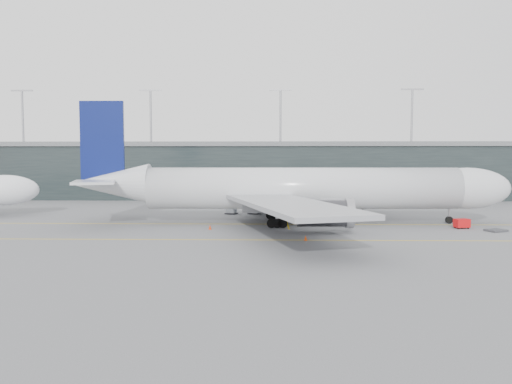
{
  "coord_description": "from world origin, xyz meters",
  "views": [
    {
      "loc": [
        1.77,
        -86.82,
        11.19
      ],
      "look_at": [
        -0.27,
        -4.0,
        5.4
      ],
      "focal_mm": 35.0,
      "sensor_mm": 36.0,
      "label": 1
    }
  ],
  "objects": [
    {
      "name": "taxiline_lead_main",
      "position": [
        5.0,
        20.0,
        0.01
      ],
      "size": [
        0.25,
        60.0,
        0.02
      ],
      "primitive_type": "cube",
      "color": "gold",
      "rests_on": "ground"
    },
    {
      "name": "uld_c",
      "position": [
        -1.03,
        10.65,
        1.06
      ],
      "size": [
        2.66,
        2.38,
        2.01
      ],
      "rotation": [
        0.0,
        0.0,
        -0.32
      ],
      "color": "#313135",
      "rests_on": "ground"
    },
    {
      "name": "ground",
      "position": [
        0.0,
        0.0,
        0.0
      ],
      "size": [
        320.0,
        320.0,
        0.0
      ],
      "primitive_type": "plane",
      "color": "#57565B",
      "rests_on": "ground"
    },
    {
      "name": "jet_bridge",
      "position": [
        19.46,
        21.87,
        4.33
      ],
      "size": [
        5.41,
        43.38,
        5.79
      ],
      "rotation": [
        0.0,
        0.0,
        0.06
      ],
      "color": "#27262B",
      "rests_on": "ground"
    },
    {
      "name": "terminal",
      "position": [
        -0.0,
        58.0,
        7.62
      ],
      "size": [
        240.0,
        36.0,
        29.0
      ],
      "color": "black",
      "rests_on": "ground"
    },
    {
      "name": "taxiline_b",
      "position": [
        0.0,
        -20.0,
        0.01
      ],
      "size": [
        160.0,
        0.25,
        0.02
      ],
      "primitive_type": "cube",
      "color": "gold",
      "rests_on": "ground"
    },
    {
      "name": "uld_a",
      "position": [
        -5.49,
        10.4,
        1.05
      ],
      "size": [
        2.69,
        2.44,
        2.0
      ],
      "rotation": [
        0.0,
        0.0,
        -0.37
      ],
      "color": "#313135",
      "rests_on": "ground"
    },
    {
      "name": "gse_cart",
      "position": [
        32.2,
        -8.31,
        0.84
      ],
      "size": [
        2.49,
        1.89,
        1.51
      ],
      "rotation": [
        0.0,
        0.0,
        0.23
      ],
      "color": "red",
      "rests_on": "ground"
    },
    {
      "name": "taxiline_a",
      "position": [
        0.0,
        -4.0,
        0.01
      ],
      "size": [
        160.0,
        0.25,
        0.02
      ],
      "primitive_type": "cube",
      "color": "gold",
      "rests_on": "ground"
    },
    {
      "name": "baggage_dolly",
      "position": [
        36.16,
        -11.3,
        0.17
      ],
      "size": [
        3.41,
        3.13,
        0.28
      ],
      "primitive_type": "cube",
      "rotation": [
        0.0,
        0.0,
        0.42
      ],
      "color": "#3A3A3F",
      "rests_on": "ground"
    },
    {
      "name": "cone_nose",
      "position": [
        32.91,
        -7.55,
        0.35
      ],
      "size": [
        0.44,
        0.44,
        0.7
      ],
      "primitive_type": "cone",
      "color": "#FA3C0D",
      "rests_on": "ground"
    },
    {
      "name": "uld_b",
      "position": [
        -1.13,
        11.46,
        0.99
      ],
      "size": [
        2.1,
        1.69,
        1.89
      ],
      "rotation": [
        0.0,
        0.0,
        -0.02
      ],
      "color": "#313135",
      "rests_on": "ground"
    },
    {
      "name": "cone_wing_stbd",
      "position": [
        6.8,
        -20.32,
        0.36
      ],
      "size": [
        0.45,
        0.45,
        0.71
      ],
      "primitive_type": "cone",
      "color": "#E0440C",
      "rests_on": "ground"
    },
    {
      "name": "cone_wing_port",
      "position": [
        6.93,
        11.21,
        0.36
      ],
      "size": [
        0.45,
        0.45,
        0.72
      ],
      "primitive_type": "cone",
      "color": "orange",
      "rests_on": "ground"
    },
    {
      "name": "cone_tail",
      "position": [
        -7.25,
        -10.42,
        0.38
      ],
      "size": [
        0.48,
        0.48,
        0.76
      ],
      "primitive_type": "cone",
      "color": "red",
      "rests_on": "ground"
    },
    {
      "name": "main_aircraft",
      "position": [
        7.06,
        -2.89,
        5.77
      ],
      "size": [
        73.2,
        68.98,
        20.58
      ],
      "rotation": [
        0.0,
        0.0,
        0.02
      ],
      "color": "silver",
      "rests_on": "ground"
    }
  ]
}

